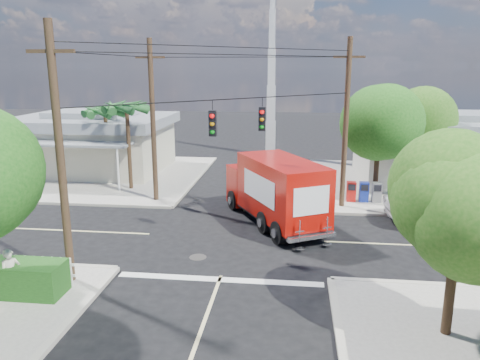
# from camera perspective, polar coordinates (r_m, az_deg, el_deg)

# --- Properties ---
(ground) EXTENTS (120.00, 120.00, 0.00)m
(ground) POSITION_cam_1_polar(r_m,az_deg,el_deg) (21.28, -0.64, -7.04)
(ground) COLOR black
(ground) RESTS_ON ground
(sidewalk_ne) EXTENTS (14.12, 14.12, 0.14)m
(sidewalk_ne) POSITION_cam_1_polar(r_m,az_deg,el_deg) (32.59, 21.32, -0.50)
(sidewalk_ne) COLOR gray
(sidewalk_ne) RESTS_ON ground
(sidewalk_nw) EXTENTS (14.12, 14.12, 0.14)m
(sidewalk_nw) POSITION_cam_1_polar(r_m,az_deg,el_deg) (34.26, -16.55, 0.54)
(sidewalk_nw) COLOR gray
(sidewalk_nw) RESTS_ON ground
(road_markings) EXTENTS (32.00, 32.00, 0.01)m
(road_markings) POSITION_cam_1_polar(r_m,az_deg,el_deg) (19.92, -1.19, -8.51)
(road_markings) COLOR beige
(road_markings) RESTS_ON ground
(building_ne) EXTENTS (11.80, 10.20, 4.50)m
(building_ne) POSITION_cam_1_polar(r_m,az_deg,el_deg) (33.62, 23.88, 3.60)
(building_ne) COLOR beige
(building_ne) RESTS_ON sidewalk_ne
(building_nw) EXTENTS (10.80, 10.20, 4.30)m
(building_nw) POSITION_cam_1_polar(r_m,az_deg,el_deg) (35.74, -17.45, 4.52)
(building_nw) COLOR beige
(building_nw) RESTS_ON sidewalk_nw
(radio_tower) EXTENTS (0.80, 0.80, 17.00)m
(radio_tower) POSITION_cam_1_polar(r_m,az_deg,el_deg) (39.83, 3.83, 10.94)
(radio_tower) COLOR silver
(radio_tower) RESTS_ON ground
(tree_ne_front) EXTENTS (4.21, 4.14, 6.66)m
(tree_ne_front) POSITION_cam_1_polar(r_m,az_deg,el_deg) (27.04, 16.73, 7.25)
(tree_ne_front) COLOR #422D1C
(tree_ne_front) RESTS_ON sidewalk_ne
(tree_ne_back) EXTENTS (3.77, 3.66, 5.82)m
(tree_ne_back) POSITION_cam_1_polar(r_m,az_deg,el_deg) (29.78, 20.90, 6.35)
(tree_ne_back) COLOR #422D1C
(tree_ne_back) RESTS_ON sidewalk_ne
(tree_se) EXTENTS (3.67, 3.54, 5.62)m
(tree_se) POSITION_cam_1_polar(r_m,az_deg,el_deg) (13.71, 25.39, -2.42)
(tree_se) COLOR #422D1C
(tree_se) RESTS_ON sidewalk_se
(palm_nw_front) EXTENTS (3.01, 3.08, 5.59)m
(palm_nw_front) POSITION_cam_1_polar(r_m,az_deg,el_deg) (29.15, -13.64, 8.41)
(palm_nw_front) COLOR #422D1C
(palm_nw_front) RESTS_ON sidewalk_nw
(palm_nw_back) EXTENTS (3.01, 3.08, 5.19)m
(palm_nw_back) POSITION_cam_1_polar(r_m,az_deg,el_deg) (31.30, -16.12, 7.92)
(palm_nw_back) COLOR #422D1C
(palm_nw_back) RESTS_ON sidewalk_nw
(utility_poles) EXTENTS (12.00, 10.68, 9.00)m
(utility_poles) POSITION_cam_1_polar(r_m,az_deg,el_deg) (21.93, -4.26, 6.16)
(utility_poles) COLOR #473321
(utility_poles) RESTS_ON ground
(vending_boxes) EXTENTS (1.90, 0.50, 1.10)m
(vending_boxes) POSITION_cam_1_polar(r_m,az_deg,el_deg) (27.11, 14.86, -1.40)
(vending_boxes) COLOR #B21410
(vending_boxes) RESTS_ON sidewalk_ne
(delivery_truck) EXTENTS (5.58, 7.74, 3.29)m
(delivery_truck) POSITION_cam_1_polar(r_m,az_deg,el_deg) (22.75, 4.30, -1.27)
(delivery_truck) COLOR black
(delivery_truck) RESTS_ON ground
(parked_car) EXTENTS (6.40, 3.31, 1.72)m
(parked_car) POSITION_cam_1_polar(r_m,az_deg,el_deg) (25.04, 24.34, -3.01)
(parked_car) COLOR silver
(parked_car) RESTS_ON ground
(pedestrian) EXTENTS (0.71, 0.73, 1.68)m
(pedestrian) POSITION_cam_1_polar(r_m,az_deg,el_deg) (17.15, -26.14, -10.25)
(pedestrian) COLOR beige
(pedestrian) RESTS_ON sidewalk_sw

